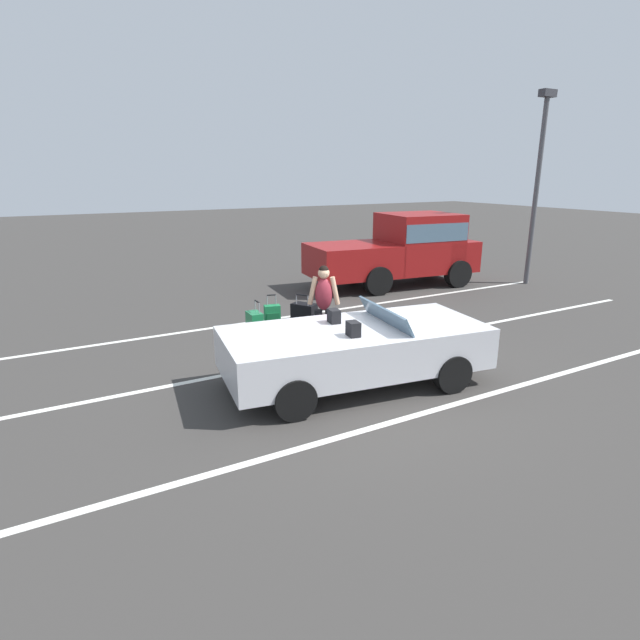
{
  "coord_description": "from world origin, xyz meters",
  "views": [
    {
      "loc": [
        -4.11,
        -6.27,
        3.25
      ],
      "look_at": [
        0.04,
        1.21,
        0.75
      ],
      "focal_mm": 28.3,
      "sensor_mm": 36.0,
      "label": 1
    }
  ],
  "objects_px": {
    "convertible_car": "(367,347)",
    "parking_lamp_post": "(538,176)",
    "traveler_person": "(324,304)",
    "duffel_bag": "(286,349)",
    "suitcase_medium_bright": "(255,327)",
    "suitcase_small_carryon": "(272,316)",
    "suitcase_large_black": "(304,321)",
    "parked_pickup_truck_near": "(404,248)"
  },
  "relations": [
    {
      "from": "convertible_car",
      "to": "parking_lamp_post",
      "type": "relative_size",
      "value": 0.79
    },
    {
      "from": "traveler_person",
      "to": "parking_lamp_post",
      "type": "bearing_deg",
      "value": 135.27
    },
    {
      "from": "duffel_bag",
      "to": "suitcase_medium_bright",
      "type": "bearing_deg",
      "value": 98.79
    },
    {
      "from": "suitcase_small_carryon",
      "to": "duffel_bag",
      "type": "height_order",
      "value": "suitcase_small_carryon"
    },
    {
      "from": "suitcase_large_black",
      "to": "parked_pickup_truck_near",
      "type": "height_order",
      "value": "parked_pickup_truck_near"
    },
    {
      "from": "suitcase_small_carryon",
      "to": "parked_pickup_truck_near",
      "type": "bearing_deg",
      "value": 126.12
    },
    {
      "from": "convertible_car",
      "to": "suitcase_large_black",
      "type": "height_order",
      "value": "convertible_car"
    },
    {
      "from": "convertible_car",
      "to": "duffel_bag",
      "type": "xyz_separation_m",
      "value": [
        -0.65,
        1.65,
        -0.43
      ]
    },
    {
      "from": "traveler_person",
      "to": "parking_lamp_post",
      "type": "xyz_separation_m",
      "value": [
        8.45,
        2.36,
        2.22
      ]
    },
    {
      "from": "suitcase_small_carryon",
      "to": "traveler_person",
      "type": "xyz_separation_m",
      "value": [
        0.21,
        -1.91,
        0.68
      ]
    },
    {
      "from": "suitcase_medium_bright",
      "to": "parked_pickup_truck_near",
      "type": "relative_size",
      "value": 0.16
    },
    {
      "from": "suitcase_medium_bright",
      "to": "traveler_person",
      "type": "bearing_deg",
      "value": 130.39
    },
    {
      "from": "suitcase_small_carryon",
      "to": "convertible_car",
      "type": "bearing_deg",
      "value": 15.74
    },
    {
      "from": "suitcase_large_black",
      "to": "parking_lamp_post",
      "type": "xyz_separation_m",
      "value": [
        8.4,
        1.49,
        2.78
      ]
    },
    {
      "from": "suitcase_large_black",
      "to": "suitcase_medium_bright",
      "type": "xyz_separation_m",
      "value": [
        -0.96,
        0.28,
        -0.06
      ]
    },
    {
      "from": "convertible_car",
      "to": "parking_lamp_post",
      "type": "bearing_deg",
      "value": 32.68
    },
    {
      "from": "suitcase_small_carryon",
      "to": "traveler_person",
      "type": "relative_size",
      "value": 0.44
    },
    {
      "from": "convertible_car",
      "to": "traveler_person",
      "type": "relative_size",
      "value": 2.63
    },
    {
      "from": "convertible_car",
      "to": "suitcase_medium_bright",
      "type": "xyz_separation_m",
      "value": [
        -0.82,
        2.72,
        -0.28
      ]
    },
    {
      "from": "parked_pickup_truck_near",
      "to": "parking_lamp_post",
      "type": "bearing_deg",
      "value": -19.7
    },
    {
      "from": "traveler_person",
      "to": "parking_lamp_post",
      "type": "relative_size",
      "value": 0.3
    },
    {
      "from": "suitcase_small_carryon",
      "to": "duffel_bag",
      "type": "bearing_deg",
      "value": -2.71
    },
    {
      "from": "convertible_car",
      "to": "duffel_bag",
      "type": "height_order",
      "value": "convertible_car"
    },
    {
      "from": "suitcase_medium_bright",
      "to": "duffel_bag",
      "type": "height_order",
      "value": "suitcase_medium_bright"
    },
    {
      "from": "convertible_car",
      "to": "traveler_person",
      "type": "height_order",
      "value": "traveler_person"
    },
    {
      "from": "suitcase_large_black",
      "to": "suitcase_medium_bright",
      "type": "height_order",
      "value": "suitcase_large_black"
    },
    {
      "from": "convertible_car",
      "to": "parking_lamp_post",
      "type": "height_order",
      "value": "parking_lamp_post"
    },
    {
      "from": "convertible_car",
      "to": "suitcase_small_carryon",
      "type": "xyz_separation_m",
      "value": [
        -0.11,
        3.47,
        -0.34
      ]
    },
    {
      "from": "suitcase_large_black",
      "to": "parked_pickup_truck_near",
      "type": "xyz_separation_m",
      "value": [
        5.0,
        3.17,
        0.74
      ]
    },
    {
      "from": "suitcase_large_black",
      "to": "suitcase_medium_bright",
      "type": "distance_m",
      "value": 1.0
    },
    {
      "from": "duffel_bag",
      "to": "traveler_person",
      "type": "xyz_separation_m",
      "value": [
        0.75,
        -0.08,
        0.77
      ]
    },
    {
      "from": "suitcase_medium_bright",
      "to": "duffel_bag",
      "type": "relative_size",
      "value": 1.26
    },
    {
      "from": "suitcase_large_black",
      "to": "suitcase_small_carryon",
      "type": "distance_m",
      "value": 1.07
    },
    {
      "from": "parked_pickup_truck_near",
      "to": "parking_lamp_post",
      "type": "relative_size",
      "value": 0.95
    },
    {
      "from": "suitcase_medium_bright",
      "to": "suitcase_small_carryon",
      "type": "relative_size",
      "value": 1.16
    },
    {
      "from": "parking_lamp_post",
      "to": "convertible_car",
      "type": "bearing_deg",
      "value": -155.34
    },
    {
      "from": "suitcase_large_black",
      "to": "suitcase_small_carryon",
      "type": "relative_size",
      "value": 1.3
    },
    {
      "from": "convertible_car",
      "to": "parking_lamp_post",
      "type": "distance_m",
      "value": 9.74
    },
    {
      "from": "suitcase_small_carryon",
      "to": "parking_lamp_post",
      "type": "height_order",
      "value": "parking_lamp_post"
    },
    {
      "from": "suitcase_large_black",
      "to": "parking_lamp_post",
      "type": "bearing_deg",
      "value": -23.07
    },
    {
      "from": "duffel_bag",
      "to": "parked_pickup_truck_near",
      "type": "xyz_separation_m",
      "value": [
        5.79,
        3.96,
        0.95
      ]
    },
    {
      "from": "suitcase_small_carryon",
      "to": "parked_pickup_truck_near",
      "type": "distance_m",
      "value": 5.73
    }
  ]
}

